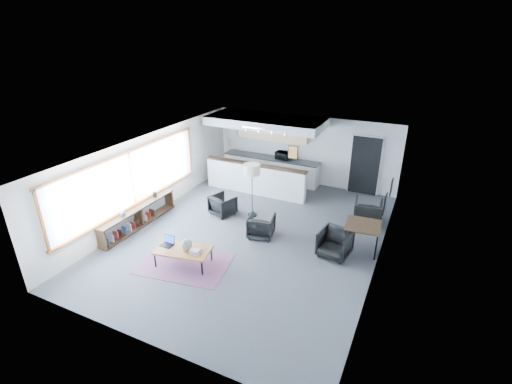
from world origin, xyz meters
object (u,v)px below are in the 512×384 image
at_px(laptop, 168,242).
at_px(ceramic_pot, 187,244).
at_px(dining_chair_far, 368,213).
at_px(dining_chair_near, 335,244).
at_px(dining_table, 363,227).
at_px(microwave, 283,155).
at_px(armchair_left, 223,204).
at_px(book_stack, 195,251).
at_px(armchair_right, 261,225).
at_px(coffee_table, 183,250).
at_px(floor_lamp, 252,171).

distance_m(laptop, ceramic_pot, 0.56).
bearing_deg(dining_chair_far, dining_chair_near, 70.66).
xyz_separation_m(dining_table, microwave, (-3.72, 3.56, 0.41)).
distance_m(ceramic_pot, dining_table, 4.63).
xyz_separation_m(laptop, armchair_left, (-0.03, 2.81, -0.16)).
xyz_separation_m(armchair_left, dining_table, (4.42, -0.20, 0.34)).
height_order(dining_table, dining_chair_far, dining_table).
bearing_deg(laptop, dining_chair_near, 31.23).
height_order(book_stack, dining_chair_near, dining_chair_near).
height_order(ceramic_pot, book_stack, ceramic_pot).
height_order(laptop, armchair_left, armchair_left).
distance_m(ceramic_pot, armchair_right, 2.35).
distance_m(ceramic_pot, dining_chair_far, 5.59).
height_order(laptop, book_stack, laptop).
relative_size(dining_table, microwave, 1.86).
xyz_separation_m(book_stack, microwave, (-0.17, 6.20, 0.62)).
bearing_deg(dining_table, laptop, -149.30).
bearing_deg(microwave, coffee_table, -86.58).
bearing_deg(ceramic_pot, laptop, -177.81).
bearing_deg(ceramic_pot, microwave, 88.95).
height_order(armchair_left, dining_chair_near, armchair_left).
xyz_separation_m(coffee_table, armchair_left, (-0.50, 2.84, -0.06)).
bearing_deg(laptop, ceramic_pot, 5.67).
distance_m(book_stack, armchair_left, 2.96).
bearing_deg(dining_chair_far, ceramic_pot, 40.84).
bearing_deg(floor_lamp, microwave, 93.62).
height_order(coffee_table, microwave, microwave).
relative_size(floor_lamp, dining_chair_far, 2.46).
bearing_deg(microwave, dining_chair_near, -47.68).
relative_size(armchair_left, floor_lamp, 0.41).
xyz_separation_m(armchair_right, dining_chair_far, (2.61, 2.10, -0.01)).
bearing_deg(dining_chair_near, armchair_right, -173.85).
relative_size(armchair_left, dining_chair_near, 1.05).
bearing_deg(dining_table, armchair_left, 177.44).
height_order(armchair_left, dining_table, dining_table).
relative_size(book_stack, armchair_right, 0.39).
xyz_separation_m(laptop, dining_chair_far, (4.28, 4.19, -0.16)).
bearing_deg(laptop, microwave, 87.29).
distance_m(floor_lamp, dining_chair_far, 3.76).
bearing_deg(microwave, dining_table, -38.48).
bearing_deg(book_stack, armchair_right, 68.62).
bearing_deg(floor_lamp, dining_chair_near, -20.86).
distance_m(armchair_left, dining_chair_near, 3.93).
height_order(dining_chair_far, microwave, microwave).
bearing_deg(book_stack, armchair_left, 107.02).
relative_size(coffee_table, armchair_right, 2.02).
relative_size(ceramic_pot, floor_lamp, 0.16).
xyz_separation_m(ceramic_pot, book_stack, (0.28, -0.05, -0.10)).
bearing_deg(armchair_right, armchair_left, -34.69).
bearing_deg(microwave, book_stack, -83.18).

